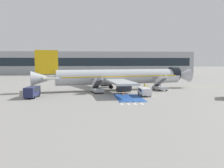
# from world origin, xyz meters

# --- Properties ---
(ground_plane) EXTENTS (600.00, 600.00, 0.00)m
(ground_plane) POSITION_xyz_m (0.00, 0.00, 0.00)
(ground_plane) COLOR gray
(apron_leadline_yellow) EXTENTS (75.65, 18.44, 0.01)m
(apron_leadline_yellow) POSITION_xyz_m (-0.39, -0.32, 0.00)
(apron_leadline_yellow) COLOR gold
(apron_leadline_yellow) RESTS_ON ground_plane
(apron_stand_patch_blue) EXTENTS (5.45, 12.09, 0.01)m
(apron_stand_patch_blue) POSITION_xyz_m (-0.39, -15.72, 0.00)
(apron_stand_patch_blue) COLOR #2856A8
(apron_stand_patch_blue) RESTS_ON ground_plane
(apron_walkway_bar_0) EXTENTS (0.44, 3.60, 0.01)m
(apron_walkway_bar_0) POSITION_xyz_m (-2.79, -22.69, 0.00)
(apron_walkway_bar_0) COLOR silver
(apron_walkway_bar_0) RESTS_ON ground_plane
(apron_walkway_bar_1) EXTENTS (0.44, 3.60, 0.01)m
(apron_walkway_bar_1) POSITION_xyz_m (-1.59, -22.69, 0.00)
(apron_walkway_bar_1) COLOR silver
(apron_walkway_bar_1) RESTS_ON ground_plane
(apron_walkway_bar_2) EXTENTS (0.44, 3.60, 0.01)m
(apron_walkway_bar_2) POSITION_xyz_m (-0.39, -22.69, 0.00)
(apron_walkway_bar_2) COLOR silver
(apron_walkway_bar_2) RESTS_ON ground_plane
(apron_walkway_bar_3) EXTENTS (0.44, 3.60, 0.01)m
(apron_walkway_bar_3) POSITION_xyz_m (0.81, -22.69, 0.00)
(apron_walkway_bar_3) COLOR silver
(apron_walkway_bar_3) RESTS_ON ground_plane
(airliner) EXTENTS (43.56, 34.43, 10.24)m
(airliner) POSITION_xyz_m (-1.02, -0.47, 3.44)
(airliner) COLOR #B7BCC4
(airliner) RESTS_ON ground_plane
(boarding_stairs_forward) EXTENTS (3.26, 5.54, 4.06)m
(boarding_stairs_forward) POSITION_xyz_m (9.69, -2.51, 1.00)
(boarding_stairs_forward) COLOR #ADB2BA
(boarding_stairs_forward) RESTS_ON ground_plane
(boarding_stairs_aft) EXTENTS (3.26, 5.54, 4.04)m
(boarding_stairs_aft) POSITION_xyz_m (-6.73, -6.48, 0.99)
(boarding_stairs_aft) COLOR #ADB2BA
(boarding_stairs_aft) RESTS_ON ground_plane
(fuel_tanker) EXTENTS (11.05, 4.01, 3.35)m
(fuel_tanker) POSITION_xyz_m (-5.74, 24.69, 1.69)
(fuel_tanker) COLOR #38383D
(fuel_tanker) RESTS_ON ground_plane
(service_van_0) EXTENTS (2.19, 5.30, 1.74)m
(service_van_0) POSITION_xyz_m (3.50, -12.58, 1.07)
(service_van_0) COLOR silver
(service_van_0) RESTS_ON ground_plane
(service_van_2) EXTENTS (2.43, 5.68, 2.29)m
(service_van_2) POSITION_xyz_m (-20.38, -13.79, 1.36)
(service_van_2) COLOR #1E234C
(service_van_2) RESTS_ON ground_plane
(ground_crew_0) EXTENTS (0.47, 0.46, 1.82)m
(ground_crew_0) POSITION_xyz_m (0.28, -5.18, 1.06)
(ground_crew_0) COLOR black
(ground_crew_0) RESTS_ON ground_plane
(ground_crew_1) EXTENTS (0.48, 0.37, 1.76)m
(ground_crew_1) POSITION_xyz_m (-1.23, -5.17, 1.02)
(ground_crew_1) COLOR #2D2D33
(ground_crew_1) RESTS_ON ground_plane
(ground_crew_2) EXTENTS (0.42, 0.49, 1.64)m
(ground_crew_2) POSITION_xyz_m (5.97, -4.28, 0.94)
(ground_crew_2) COLOR #2D2D33
(ground_crew_2) RESTS_ON ground_plane
(ground_crew_3) EXTENTS (0.48, 0.37, 1.80)m
(ground_crew_3) POSITION_xyz_m (5.78, -1.97, 1.05)
(ground_crew_3) COLOR #191E38
(ground_crew_3) RESTS_ON ground_plane
(traffic_cone_0) EXTENTS (0.58, 0.58, 0.65)m
(traffic_cone_0) POSITION_xyz_m (-0.87, -9.92, 0.32)
(traffic_cone_0) COLOR orange
(traffic_cone_0) RESTS_ON ground_plane
(terminal_building) EXTENTS (126.87, 12.10, 13.08)m
(terminal_building) POSITION_xyz_m (-11.77, 85.08, 6.54)
(terminal_building) COLOR #9EA3A8
(terminal_building) RESTS_ON ground_plane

